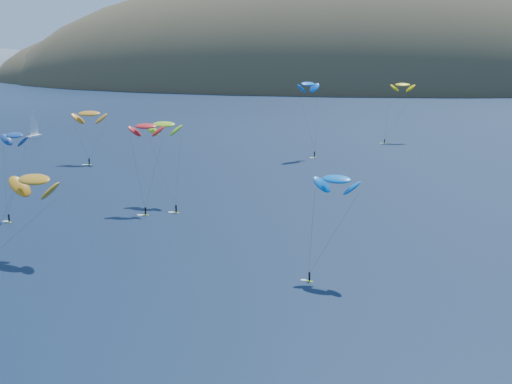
{
  "coord_description": "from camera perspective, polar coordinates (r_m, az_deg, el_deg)",
  "views": [
    {
      "loc": [
        30.82,
        -50.02,
        37.66
      ],
      "look_at": [
        11.16,
        80.0,
        9.0
      ],
      "focal_mm": 50.0,
      "sensor_mm": 36.0,
      "label": 1
    }
  ],
  "objects": [
    {
      "name": "kitesurfer_9",
      "position": [
        159.07,
        -8.78,
        5.21
      ],
      "size": [
        7.85,
        9.24,
        20.57
      ],
      "rotation": [
        0.0,
        0.0,
        0.14
      ],
      "color": "#B8E719",
      "rests_on": "ground"
    },
    {
      "name": "kitesurfer_5",
      "position": [
        113.21,
        6.47,
        1.01
      ],
      "size": [
        8.57,
        7.89,
        17.81
      ],
      "rotation": [
        0.0,
        0.0,
        -0.41
      ],
      "color": "#B8E719",
      "rests_on": "ground"
    },
    {
      "name": "kitesurfer_10",
      "position": [
        161.77,
        -18.78,
        4.3
      ],
      "size": [
        8.32,
        12.07,
        19.16
      ],
      "rotation": [
        0.0,
        0.0,
        -0.42
      ],
      "color": "#B8E719",
      "rests_on": "ground"
    },
    {
      "name": "kitesurfer_2",
      "position": [
        128.56,
        -17.34,
        0.96
      ],
      "size": [
        11.81,
        12.95,
        16.64
      ],
      "rotation": [
        0.0,
        0.0,
        -0.39
      ],
      "color": "#B8E719",
      "rests_on": "ground"
    },
    {
      "name": "kitesurfer_1",
      "position": [
        223.51,
        -13.2,
        6.13
      ],
      "size": [
        10.85,
        8.57,
        17.81
      ],
      "rotation": [
        0.0,
        0.0,
        0.13
      ],
      "color": "#B8E719",
      "rests_on": "ground"
    },
    {
      "name": "island",
      "position": [
        614.35,
        9.46,
        7.61
      ],
      "size": [
        730.0,
        300.0,
        210.0
      ],
      "color": "#3D3526",
      "rests_on": "ground"
    },
    {
      "name": "kitesurfer_4",
      "position": [
        228.46,
        4.19,
        8.61
      ],
      "size": [
        8.8,
        9.73,
        25.66
      ],
      "rotation": [
        0.0,
        0.0,
        0.92
      ],
      "color": "#B8E719",
      "rests_on": "ground"
    },
    {
      "name": "kitesurfer_11",
      "position": [
        269.79,
        11.66,
        8.4
      ],
      "size": [
        10.98,
        11.75,
        22.88
      ],
      "rotation": [
        0.0,
        0.0,
        0.06
      ],
      "color": "#B8E719",
      "rests_on": "ground"
    },
    {
      "name": "sailboat",
      "position": [
        287.27,
        -17.31,
        4.39
      ],
      "size": [
        8.55,
        7.38,
        10.29
      ],
      "rotation": [
        0.0,
        0.0,
        -0.22
      ],
      "color": "white",
      "rests_on": "ground"
    },
    {
      "name": "kitesurfer_3",
      "position": [
        166.47,
        -7.39,
        5.37
      ],
      "size": [
        10.88,
        14.61,
        20.31
      ],
      "rotation": [
        0.0,
        0.0,
        -0.13
      ],
      "color": "#B8E719",
      "rests_on": "ground"
    }
  ]
}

